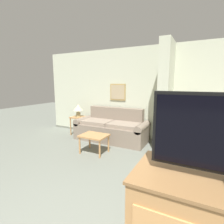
% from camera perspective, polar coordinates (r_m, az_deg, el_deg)
% --- Properties ---
extents(wall_back, '(7.54, 0.16, 2.60)m').
position_cam_1_polar(wall_back, '(4.90, 15.20, 5.34)').
color(wall_back, beige).
rests_on(wall_back, ground_plane).
extents(wall_partition_pillar, '(0.24, 0.81, 2.60)m').
position_cam_1_polar(wall_partition_pillar, '(4.40, 17.05, 4.87)').
color(wall_partition_pillar, beige).
rests_on(wall_partition_pillar, ground_plane).
extents(couch, '(2.05, 0.84, 0.91)m').
position_cam_1_polar(couch, '(5.02, -0.13, -5.42)').
color(couch, gray).
rests_on(couch, ground_plane).
extents(coffee_table, '(0.62, 0.48, 0.43)m').
position_cam_1_polar(coffee_table, '(4.12, -5.85, -8.23)').
color(coffee_table, '#B27F4C').
rests_on(coffee_table, ground_plane).
extents(side_table, '(0.41, 0.41, 0.58)m').
position_cam_1_polar(side_table, '(5.60, -10.88, -2.55)').
color(side_table, '#B27F4C').
rests_on(side_table, ground_plane).
extents(table_lamp, '(0.32, 0.32, 0.38)m').
position_cam_1_polar(table_lamp, '(5.54, -11.00, 1.20)').
color(table_lamp, tan).
rests_on(table_lamp, side_table).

